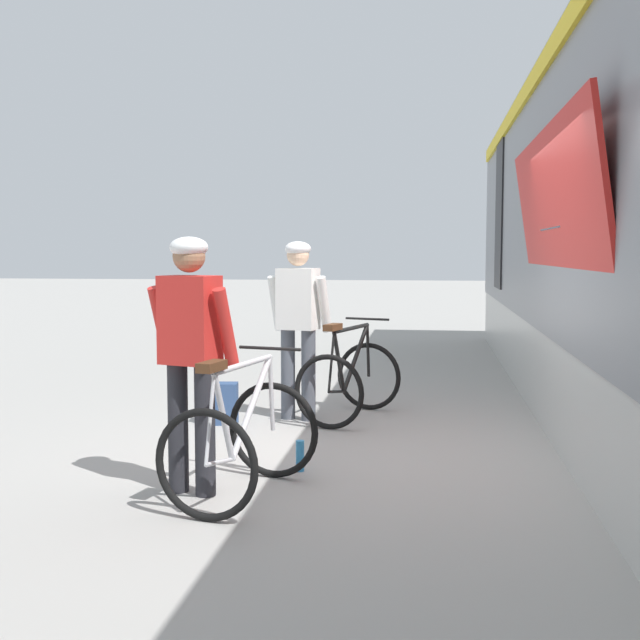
% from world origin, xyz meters
% --- Properties ---
extents(ground_plane, '(80.00, 80.00, 0.00)m').
position_xyz_m(ground_plane, '(0.00, 0.00, 0.00)').
color(ground_plane, '#A09E99').
extents(cyclist_near_in_white, '(0.65, 0.40, 1.76)m').
position_xyz_m(cyclist_near_in_white, '(-1.01, 1.33, 1.05)').
color(cyclist_near_in_white, '#4C515B').
rests_on(cyclist_near_in_white, ground).
extents(cyclist_far_in_red, '(0.66, 0.43, 1.76)m').
position_xyz_m(cyclist_far_in_red, '(-1.34, -1.14, 1.05)').
color(cyclist_far_in_red, '#232328').
rests_on(cyclist_far_in_red, ground).
extents(bicycle_near_black, '(0.99, 1.23, 0.99)m').
position_xyz_m(bicycle_near_black, '(-0.51, 1.42, 0.40)').
color(bicycle_near_black, black).
rests_on(bicycle_near_black, ground).
extents(bicycle_far_silver, '(0.92, 1.20, 0.99)m').
position_xyz_m(bicycle_far_silver, '(-0.97, -1.20, 0.40)').
color(bicycle_far_silver, black).
rests_on(bicycle_far_silver, ground).
extents(backpack_on_platform, '(0.30, 0.22, 0.40)m').
position_xyz_m(backpack_on_platform, '(-1.69, 1.03, 0.20)').
color(backpack_on_platform, navy).
rests_on(backpack_on_platform, ground).
extents(water_bottle_near_the_bikes, '(0.06, 0.06, 0.24)m').
position_xyz_m(water_bottle_near_the_bikes, '(-0.69, -0.50, 0.12)').
color(water_bottle_near_the_bikes, '#338CCC').
rests_on(water_bottle_near_the_bikes, ground).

